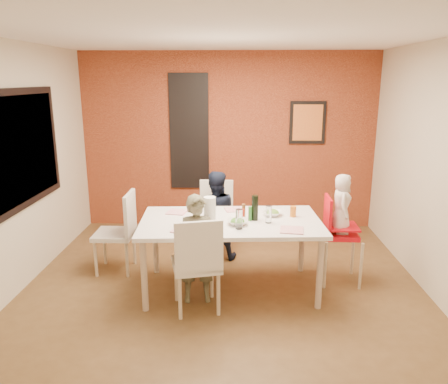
{
  "coord_description": "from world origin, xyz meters",
  "views": [
    {
      "loc": [
        0.16,
        -4.48,
        2.29
      ],
      "look_at": [
        0.0,
        0.3,
        1.05
      ],
      "focal_mm": 35.0,
      "sensor_mm": 36.0,
      "label": 1
    }
  ],
  "objects_px": {
    "dining_table": "(231,226)",
    "toddler": "(342,204)",
    "high_chair": "(337,231)",
    "child_far": "(215,215)",
    "chair_near": "(197,260)",
    "chair_far": "(216,213)",
    "chair_left": "(121,228)",
    "child_near": "(198,249)",
    "wine_bottle": "(255,208)",
    "paper_towel_roll": "(210,210)"
  },
  "relations": [
    {
      "from": "dining_table",
      "to": "toddler",
      "type": "distance_m",
      "value": 1.28
    },
    {
      "from": "high_chair",
      "to": "child_far",
      "type": "xyz_separation_m",
      "value": [
        -1.43,
        0.63,
        -0.03
      ]
    },
    {
      "from": "chair_near",
      "to": "chair_far",
      "type": "distance_m",
      "value": 1.64
    },
    {
      "from": "chair_left",
      "to": "child_near",
      "type": "xyz_separation_m",
      "value": [
        0.99,
        -0.72,
        0.03
      ]
    },
    {
      "from": "dining_table",
      "to": "chair_far",
      "type": "xyz_separation_m",
      "value": [
        -0.22,
        1.12,
        -0.2
      ]
    },
    {
      "from": "chair_left",
      "to": "toddler",
      "type": "height_order",
      "value": "toddler"
    },
    {
      "from": "child_near",
      "to": "toddler",
      "type": "distance_m",
      "value": 1.7
    },
    {
      "from": "chair_near",
      "to": "child_near",
      "type": "relative_size",
      "value": 0.87
    },
    {
      "from": "chair_left",
      "to": "child_far",
      "type": "bearing_deg",
      "value": 110.53
    },
    {
      "from": "chair_near",
      "to": "chair_left",
      "type": "relative_size",
      "value": 1.02
    },
    {
      "from": "dining_table",
      "to": "chair_left",
      "type": "height_order",
      "value": "chair_left"
    },
    {
      "from": "chair_far",
      "to": "high_chair",
      "type": "distance_m",
      "value": 1.68
    },
    {
      "from": "dining_table",
      "to": "wine_bottle",
      "type": "xyz_separation_m",
      "value": [
        0.26,
        0.02,
        0.21
      ]
    },
    {
      "from": "toddler",
      "to": "high_chair",
      "type": "bearing_deg",
      "value": 93.86
    },
    {
      "from": "dining_table",
      "to": "high_chair",
      "type": "relative_size",
      "value": 1.98
    },
    {
      "from": "chair_near",
      "to": "toddler",
      "type": "bearing_deg",
      "value": -167.44
    },
    {
      "from": "child_far",
      "to": "paper_towel_roll",
      "type": "relative_size",
      "value": 4.07
    },
    {
      "from": "dining_table",
      "to": "chair_left",
      "type": "bearing_deg",
      "value": 161.48
    },
    {
      "from": "high_chair",
      "to": "child_far",
      "type": "relative_size",
      "value": 0.87
    },
    {
      "from": "chair_near",
      "to": "wine_bottle",
      "type": "bearing_deg",
      "value": -150.5
    },
    {
      "from": "high_chair",
      "to": "wine_bottle",
      "type": "bearing_deg",
      "value": 104.27
    },
    {
      "from": "chair_far",
      "to": "chair_left",
      "type": "distance_m",
      "value": 1.3
    },
    {
      "from": "toddler",
      "to": "paper_towel_roll",
      "type": "xyz_separation_m",
      "value": [
        -1.46,
        -0.35,
        0.02
      ]
    },
    {
      "from": "chair_far",
      "to": "child_far",
      "type": "bearing_deg",
      "value": -89.6
    },
    {
      "from": "dining_table",
      "to": "chair_near",
      "type": "bearing_deg",
      "value": -121.3
    },
    {
      "from": "chair_left",
      "to": "paper_towel_roll",
      "type": "height_order",
      "value": "paper_towel_roll"
    },
    {
      "from": "chair_near",
      "to": "toddler",
      "type": "relative_size",
      "value": 1.48
    },
    {
      "from": "chair_near",
      "to": "child_far",
      "type": "distance_m",
      "value": 1.4
    },
    {
      "from": "high_chair",
      "to": "child_near",
      "type": "relative_size",
      "value": 0.88
    },
    {
      "from": "dining_table",
      "to": "wine_bottle",
      "type": "bearing_deg",
      "value": 4.02
    },
    {
      "from": "chair_far",
      "to": "toddler",
      "type": "relative_size",
      "value": 1.43
    },
    {
      "from": "chair_left",
      "to": "high_chair",
      "type": "relative_size",
      "value": 0.97
    },
    {
      "from": "child_far",
      "to": "toddler",
      "type": "distance_m",
      "value": 1.62
    },
    {
      "from": "chair_near",
      "to": "wine_bottle",
      "type": "xyz_separation_m",
      "value": [
        0.58,
        0.54,
        0.39
      ]
    },
    {
      "from": "child_near",
      "to": "toddler",
      "type": "height_order",
      "value": "toddler"
    },
    {
      "from": "chair_left",
      "to": "high_chair",
      "type": "height_order",
      "value": "high_chair"
    },
    {
      "from": "toddler",
      "to": "child_far",
      "type": "bearing_deg",
      "value": 72.2
    },
    {
      "from": "high_chair",
      "to": "toddler",
      "type": "xyz_separation_m",
      "value": [
        0.03,
        -0.0,
        0.33
      ]
    },
    {
      "from": "dining_table",
      "to": "toddler",
      "type": "xyz_separation_m",
      "value": [
        1.24,
        0.24,
        0.2
      ]
    },
    {
      "from": "chair_left",
      "to": "wine_bottle",
      "type": "bearing_deg",
      "value": 74.56
    },
    {
      "from": "wine_bottle",
      "to": "child_far",
      "type": "bearing_deg",
      "value": 119.26
    },
    {
      "from": "chair_far",
      "to": "wine_bottle",
      "type": "distance_m",
      "value": 1.27
    },
    {
      "from": "chair_near",
      "to": "dining_table",
      "type": "bearing_deg",
      "value": -134.86
    },
    {
      "from": "chair_far",
      "to": "child_near",
      "type": "xyz_separation_m",
      "value": [
        -0.12,
        -1.39,
        0.04
      ]
    },
    {
      "from": "high_chair",
      "to": "child_far",
      "type": "distance_m",
      "value": 1.56
    },
    {
      "from": "chair_left",
      "to": "child_far",
      "type": "height_order",
      "value": "child_far"
    },
    {
      "from": "high_chair",
      "to": "chair_near",
      "type": "bearing_deg",
      "value": 117.56
    },
    {
      "from": "child_near",
      "to": "wine_bottle",
      "type": "xyz_separation_m",
      "value": [
        0.6,
        0.29,
        0.37
      ]
    },
    {
      "from": "child_near",
      "to": "child_far",
      "type": "relative_size",
      "value": 0.99
    },
    {
      "from": "high_chair",
      "to": "wine_bottle",
      "type": "relative_size",
      "value": 3.69
    }
  ]
}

